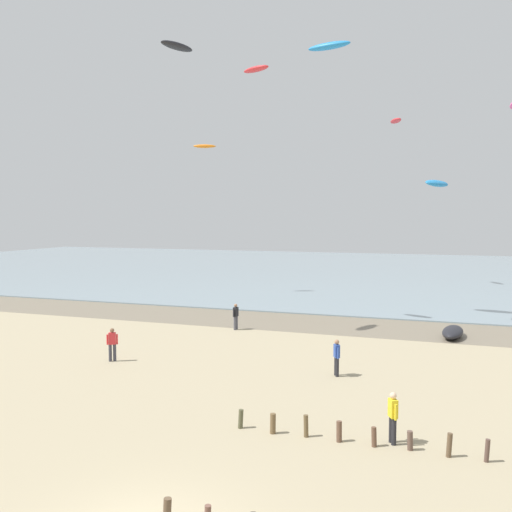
{
  "coord_description": "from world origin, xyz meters",
  "views": [
    {
      "loc": [
        6.6,
        -10.92,
        7.43
      ],
      "look_at": [
        -1.82,
        13.31,
        5.58
      ],
      "focal_mm": 39.15,
      "sensor_mm": 36.0,
      "label": 1
    }
  ],
  "objects_px": {
    "person_left_flank": "(393,416)",
    "kite_aloft_4": "(396,121)",
    "person_mid_beach": "(236,316)",
    "person_nearest_camera": "(337,356)",
    "kite_aloft_2": "(256,69)",
    "grounded_kite": "(453,332)",
    "person_right_flank": "(112,344)",
    "kite_aloft_7": "(437,183)",
    "kite_aloft_6": "(177,46)",
    "kite_aloft_1": "(205,146)",
    "kite_aloft_0": "(329,46)"
  },
  "relations": [
    {
      "from": "grounded_kite",
      "to": "kite_aloft_6",
      "type": "distance_m",
      "value": 24.29
    },
    {
      "from": "person_mid_beach",
      "to": "kite_aloft_4",
      "type": "distance_m",
      "value": 32.16
    },
    {
      "from": "grounded_kite",
      "to": "kite_aloft_7",
      "type": "distance_m",
      "value": 10.64
    },
    {
      "from": "person_left_flank",
      "to": "kite_aloft_6",
      "type": "distance_m",
      "value": 25.76
    },
    {
      "from": "kite_aloft_2",
      "to": "kite_aloft_4",
      "type": "distance_m",
      "value": 24.8
    },
    {
      "from": "kite_aloft_6",
      "to": "kite_aloft_2",
      "type": "bearing_deg",
      "value": -12.62
    },
    {
      "from": "kite_aloft_6",
      "to": "person_nearest_camera",
      "type": "bearing_deg",
      "value": -98.1
    },
    {
      "from": "person_right_flank",
      "to": "kite_aloft_0",
      "type": "height_order",
      "value": "kite_aloft_0"
    },
    {
      "from": "person_right_flank",
      "to": "grounded_kite",
      "type": "height_order",
      "value": "person_right_flank"
    },
    {
      "from": "person_right_flank",
      "to": "kite_aloft_7",
      "type": "xyz_separation_m",
      "value": [
        15.24,
        16.6,
        8.75
      ]
    },
    {
      "from": "person_right_flank",
      "to": "kite_aloft_1",
      "type": "height_order",
      "value": "kite_aloft_1"
    },
    {
      "from": "person_nearest_camera",
      "to": "kite_aloft_2",
      "type": "bearing_deg",
      "value": 125.01
    },
    {
      "from": "grounded_kite",
      "to": "kite_aloft_0",
      "type": "relative_size",
      "value": 1.03
    },
    {
      "from": "person_left_flank",
      "to": "kite_aloft_4",
      "type": "height_order",
      "value": "kite_aloft_4"
    },
    {
      "from": "kite_aloft_0",
      "to": "kite_aloft_4",
      "type": "distance_m",
      "value": 20.68
    },
    {
      "from": "person_nearest_camera",
      "to": "person_mid_beach",
      "type": "height_order",
      "value": "same"
    },
    {
      "from": "grounded_kite",
      "to": "kite_aloft_1",
      "type": "xyz_separation_m",
      "value": [
        -22.18,
        12.48,
        13.6
      ]
    },
    {
      "from": "person_left_flank",
      "to": "kite_aloft_4",
      "type": "distance_m",
      "value": 45.26
    },
    {
      "from": "kite_aloft_1",
      "to": "kite_aloft_2",
      "type": "bearing_deg",
      "value": 105.14
    },
    {
      "from": "kite_aloft_0",
      "to": "kite_aloft_4",
      "type": "xyz_separation_m",
      "value": [
        2.83,
        20.38,
        -2.14
      ]
    },
    {
      "from": "kite_aloft_1",
      "to": "kite_aloft_2",
      "type": "height_order",
      "value": "kite_aloft_2"
    },
    {
      "from": "grounded_kite",
      "to": "kite_aloft_6",
      "type": "height_order",
      "value": "kite_aloft_6"
    },
    {
      "from": "person_nearest_camera",
      "to": "kite_aloft_6",
      "type": "height_order",
      "value": "kite_aloft_6"
    },
    {
      "from": "person_nearest_camera",
      "to": "person_right_flank",
      "type": "xyz_separation_m",
      "value": [
        -11.34,
        -1.15,
        0.0
      ]
    },
    {
      "from": "person_right_flank",
      "to": "grounded_kite",
      "type": "relative_size",
      "value": 0.51
    },
    {
      "from": "person_right_flank",
      "to": "kite_aloft_6",
      "type": "xyz_separation_m",
      "value": [
        0.14,
        7.24,
        16.85
      ]
    },
    {
      "from": "person_left_flank",
      "to": "kite_aloft_1",
      "type": "distance_m",
      "value": 38.46
    },
    {
      "from": "person_mid_beach",
      "to": "person_left_flank",
      "type": "xyz_separation_m",
      "value": [
        11.46,
        -15.37,
        0.0
      ]
    },
    {
      "from": "person_mid_beach",
      "to": "kite_aloft_4",
      "type": "relative_size",
      "value": 0.66
    },
    {
      "from": "person_left_flank",
      "to": "kite_aloft_7",
      "type": "relative_size",
      "value": 0.65
    },
    {
      "from": "person_nearest_camera",
      "to": "kite_aloft_1",
      "type": "distance_m",
      "value": 31.41
    },
    {
      "from": "grounded_kite",
      "to": "kite_aloft_7",
      "type": "height_order",
      "value": "kite_aloft_7"
    },
    {
      "from": "person_nearest_camera",
      "to": "grounded_kite",
      "type": "distance_m",
      "value": 11.69
    },
    {
      "from": "kite_aloft_4",
      "to": "person_right_flank",
      "type": "bearing_deg",
      "value": -38.66
    },
    {
      "from": "grounded_kite",
      "to": "kite_aloft_1",
      "type": "height_order",
      "value": "kite_aloft_1"
    },
    {
      "from": "person_left_flank",
      "to": "kite_aloft_0",
      "type": "height_order",
      "value": "kite_aloft_0"
    },
    {
      "from": "person_left_flank",
      "to": "kite_aloft_4",
      "type": "xyz_separation_m",
      "value": [
        -3.94,
        42.02,
        16.36
      ]
    },
    {
      "from": "kite_aloft_0",
      "to": "kite_aloft_1",
      "type": "xyz_separation_m",
      "value": [
        -13.48,
        8.37,
        -5.49
      ]
    },
    {
      "from": "grounded_kite",
      "to": "kite_aloft_2",
      "type": "bearing_deg",
      "value": -87.75
    },
    {
      "from": "kite_aloft_4",
      "to": "kite_aloft_1",
      "type": "bearing_deg",
      "value": -75.92
    },
    {
      "from": "person_nearest_camera",
      "to": "kite_aloft_0",
      "type": "bearing_deg",
      "value": 103.7
    },
    {
      "from": "kite_aloft_6",
      "to": "kite_aloft_7",
      "type": "relative_size",
      "value": 0.94
    },
    {
      "from": "kite_aloft_1",
      "to": "kite_aloft_6",
      "type": "height_order",
      "value": "kite_aloft_6"
    },
    {
      "from": "person_mid_beach",
      "to": "kite_aloft_2",
      "type": "height_order",
      "value": "kite_aloft_2"
    },
    {
      "from": "person_left_flank",
      "to": "kite_aloft_0",
      "type": "bearing_deg",
      "value": 107.36
    },
    {
      "from": "kite_aloft_2",
      "to": "kite_aloft_1",
      "type": "bearing_deg",
      "value": 153.68
    },
    {
      "from": "kite_aloft_7",
      "to": "kite_aloft_1",
      "type": "bearing_deg",
      "value": -80.69
    },
    {
      "from": "person_mid_beach",
      "to": "kite_aloft_7",
      "type": "relative_size",
      "value": 0.65
    },
    {
      "from": "grounded_kite",
      "to": "kite_aloft_4",
      "type": "relative_size",
      "value": 1.28
    },
    {
      "from": "person_right_flank",
      "to": "kite_aloft_4",
      "type": "bearing_deg",
      "value": 73.64
    }
  ]
}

